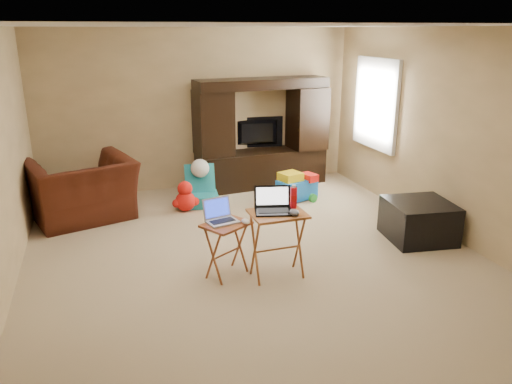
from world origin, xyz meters
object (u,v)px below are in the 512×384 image
object	(u,v)px
plush_toy	(185,196)
tray_table_left	(227,249)
television	(258,133)
laptop_left	(222,212)
mouse_right	(294,212)
mouse_left	(246,221)
push_toy	(297,186)
water_bottle	(294,198)
laptop_right	(274,201)
ottoman	(419,221)
tray_table_right	(277,245)
recliner	(82,190)
child_rocker	(202,186)
entertainment_center	(262,133)

from	to	relation	value
plush_toy	tray_table_left	xyz separation A→B (m)	(0.06, -2.07, 0.07)
television	tray_table_left	size ratio (longest dim) A/B	1.51
laptop_left	mouse_right	bearing A→B (deg)	-40.73
tray_table_left	mouse_left	world-z (taller)	mouse_left
push_toy	water_bottle	world-z (taller)	water_bottle
laptop_right	television	bearing A→B (deg)	88.95
ottoman	tray_table_right	size ratio (longest dim) A/B	1.04
laptop_right	plush_toy	bearing A→B (deg)	117.28
recliner	mouse_left	distance (m)	2.78
tray_table_left	mouse_right	world-z (taller)	mouse_right
recliner	ottoman	bearing A→B (deg)	136.49
tray_table_right	laptop_right	world-z (taller)	laptop_right
television	plush_toy	distance (m)	1.87
child_rocker	mouse_left	distance (m)	2.33
laptop_left	laptop_right	xyz separation A→B (m)	(0.48, -0.20, 0.13)
tray_table_left	mouse_right	bearing A→B (deg)	-57.32
push_toy	tray_table_left	xyz separation A→B (m)	(-1.62, -2.02, 0.07)
water_bottle	laptop_right	bearing A→B (deg)	-165.96
recliner	laptop_right	distance (m)	3.04
mouse_right	recliner	bearing A→B (deg)	129.42
laptop_left	mouse_left	bearing A→B (deg)	-38.13
mouse_right	water_bottle	world-z (taller)	water_bottle
mouse_left	push_toy	bearing A→B (deg)	55.49
recliner	tray_table_right	world-z (taller)	recliner
television	mouse_right	bearing A→B (deg)	84.87
tray_table_right	water_bottle	distance (m)	0.51
recliner	mouse_left	bearing A→B (deg)	109.01
tray_table_left	water_bottle	size ratio (longest dim) A/B	2.67
tray_table_right	water_bottle	world-z (taller)	water_bottle
ottoman	mouse_right	distance (m)	1.99
television	mouse_left	distance (m)	3.40
ottoman	laptop_left	bearing A→B (deg)	-176.16
entertainment_center	plush_toy	bearing A→B (deg)	-153.85
child_rocker	plush_toy	size ratio (longest dim) A/B	1.33
water_bottle	mouse_right	bearing A→B (deg)	-109.29
tray_table_right	laptop_left	distance (m)	0.66
laptop_left	water_bottle	size ratio (longest dim) A/B	1.40
entertainment_center	laptop_right	distance (m)	3.21
push_toy	tray_table_left	size ratio (longest dim) A/B	1.03
television	ottoman	size ratio (longest dim) A/B	1.19
television	mouse_left	bearing A→B (deg)	76.84
mouse_right	tray_table_right	bearing A→B (deg)	137.29
recliner	tray_table_right	size ratio (longest dim) A/B	1.80
child_rocker	plush_toy	xyz separation A→B (m)	(-0.29, -0.16, -0.07)
entertainment_center	child_rocker	size ratio (longest dim) A/B	3.61
tray_table_left	laptop_right	bearing A→B (deg)	-51.32
push_toy	ottoman	bearing A→B (deg)	-81.73
entertainment_center	plush_toy	size ratio (longest dim) A/B	4.81
recliner	laptop_left	bearing A→B (deg)	106.37
plush_toy	push_toy	xyz separation A→B (m)	(1.68, -0.05, 0.00)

